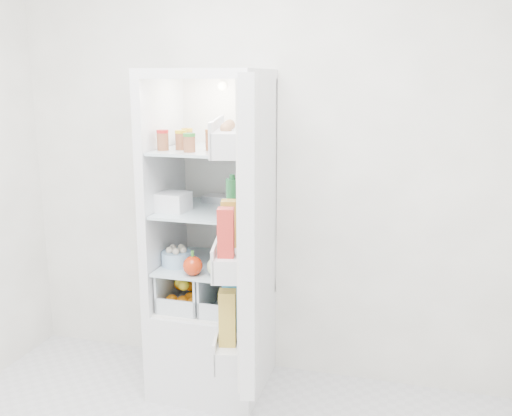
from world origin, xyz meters
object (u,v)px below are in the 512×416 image
(mushroom_bowl, at_px, (177,259))
(refrigerator, at_px, (215,273))
(red_cabbage, at_px, (231,251))
(fridge_door, at_px, (244,235))

(mushroom_bowl, bearing_deg, refrigerator, 41.95)
(red_cabbage, distance_m, fridge_door, 0.69)
(red_cabbage, bearing_deg, mushroom_bowl, -160.67)
(red_cabbage, xyz_separation_m, mushroom_bowl, (-0.28, -0.10, -0.04))
(mushroom_bowl, bearing_deg, fridge_door, -41.96)
(refrigerator, height_order, red_cabbage, refrigerator)
(mushroom_bowl, relative_size, fridge_door, 0.13)
(fridge_door, bearing_deg, red_cabbage, 10.14)
(refrigerator, distance_m, mushroom_bowl, 0.25)
(refrigerator, bearing_deg, red_cabbage, -22.65)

